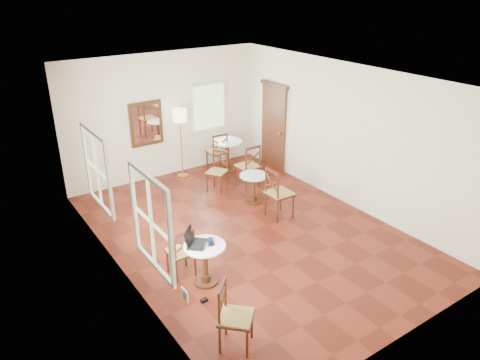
% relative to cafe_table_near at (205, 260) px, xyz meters
% --- Properties ---
extents(ground, '(7.00, 7.00, 0.00)m').
position_rel_cafe_table_near_xyz_m(ground, '(1.50, 0.92, -0.44)').
color(ground, '#5E1D10').
rests_on(ground, ground).
extents(room_shell, '(5.02, 7.02, 3.01)m').
position_rel_cafe_table_near_xyz_m(room_shell, '(1.44, 1.19, 1.45)').
color(room_shell, white).
rests_on(room_shell, ground).
extents(cafe_table_near, '(0.67, 0.67, 0.71)m').
position_rel_cafe_table_near_xyz_m(cafe_table_near, '(0.00, 0.00, 0.00)').
color(cafe_table_near, '#431F10').
rests_on(cafe_table_near, ground).
extents(cafe_table_mid, '(0.61, 0.61, 0.65)m').
position_rel_cafe_table_near_xyz_m(cafe_table_mid, '(2.34, 1.92, -0.04)').
color(cafe_table_mid, '#431F10').
rests_on(cafe_table_mid, ground).
extents(cafe_table_back, '(0.75, 0.75, 0.80)m').
position_rel_cafe_table_near_xyz_m(cafe_table_back, '(2.85, 3.75, 0.05)').
color(cafe_table_back, '#431F10').
rests_on(cafe_table_back, ground).
extents(chair_near_a, '(0.42, 0.42, 0.89)m').
position_rel_cafe_table_near_xyz_m(chair_near_a, '(-0.21, 0.41, 0.01)').
color(chair_near_a, '#431F10').
rests_on(chair_near_a, ground).
extents(chair_near_b, '(0.63, 0.63, 0.96)m').
position_rel_cafe_table_near_xyz_m(chair_near_b, '(-0.38, -1.40, 0.04)').
color(chair_near_b, '#431F10').
rests_on(chair_near_b, ground).
extents(chair_mid_a, '(0.51, 0.51, 1.06)m').
position_rel_cafe_table_near_xyz_m(chair_mid_a, '(2.70, 2.63, 0.09)').
color(chair_mid_a, '#431F10').
rests_on(chair_mid_a, ground).
extents(chair_mid_b, '(0.51, 0.51, 1.08)m').
position_rel_cafe_table_near_xyz_m(chair_mid_b, '(2.36, 1.09, 0.10)').
color(chair_mid_b, '#431F10').
rests_on(chair_mid_b, ground).
extents(chair_back_a, '(0.50, 0.50, 1.02)m').
position_rel_cafe_table_near_xyz_m(chair_back_a, '(2.65, 3.91, 0.07)').
color(chair_back_a, '#431F10').
rests_on(chair_back_a, ground).
extents(chair_back_b, '(0.59, 0.59, 0.93)m').
position_rel_cafe_table_near_xyz_m(chair_back_b, '(2.04, 2.91, 0.03)').
color(chair_back_b, '#431F10').
rests_on(chair_back_b, ground).
extents(floor_lamp, '(0.33, 0.33, 1.71)m').
position_rel_cafe_table_near_xyz_m(floor_lamp, '(1.73, 4.07, 1.01)').
color(floor_lamp, '#BF8C3F').
rests_on(floor_lamp, ground).
extents(laptop, '(0.47, 0.47, 0.26)m').
position_rel_cafe_table_near_xyz_m(laptop, '(-0.12, 0.12, 0.33)').
color(laptop, black).
rests_on(laptop, cafe_table_near).
extents(mouse, '(0.12, 0.09, 0.04)m').
position_rel_cafe_table_near_xyz_m(mouse, '(0.08, -0.07, 0.29)').
color(mouse, black).
rests_on(mouse, cafe_table_near).
extents(navy_mug, '(0.12, 0.08, 0.10)m').
position_rel_cafe_table_near_xyz_m(navy_mug, '(0.11, -0.00, 0.32)').
color(navy_mug, '#101236').
rests_on(navy_mug, cafe_table_near).
extents(water_glass, '(0.06, 0.06, 0.11)m').
position_rel_cafe_table_near_xyz_m(water_glass, '(-0.02, -0.07, 0.32)').
color(water_glass, white).
rests_on(water_glass, cafe_table_near).
extents(power_adapter, '(0.11, 0.07, 0.04)m').
position_rel_cafe_table_near_xyz_m(power_adapter, '(-0.27, -0.39, -0.42)').
color(power_adapter, black).
rests_on(power_adapter, ground).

